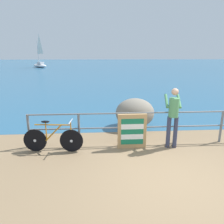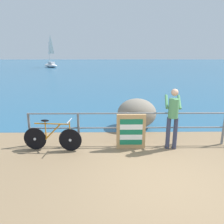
# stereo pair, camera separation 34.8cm
# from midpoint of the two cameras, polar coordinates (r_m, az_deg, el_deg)

# --- Properties ---
(ground_plane) EXTENTS (120.00, 120.00, 0.10)m
(ground_plane) POSITION_cam_midpoint_polar(r_m,az_deg,el_deg) (24.45, 2.64, 8.80)
(ground_plane) COLOR #846B4C
(sea_surface) EXTENTS (120.00, 90.00, 0.01)m
(sea_surface) POSITION_cam_midpoint_polar(r_m,az_deg,el_deg) (52.31, 0.81, 12.35)
(sea_surface) COLOR #285B7F
(sea_surface) RESTS_ON ground_plane
(promenade_railing) EXTENTS (7.42, 0.07, 1.02)m
(promenade_railing) POSITION_cam_midpoint_polar(r_m,az_deg,el_deg) (6.64, 11.91, -3.33)
(promenade_railing) COLOR slate
(promenade_railing) RESTS_ON ground_plane
(bicycle) EXTENTS (1.70, 0.48, 0.92)m
(bicycle) POSITION_cam_midpoint_polar(r_m,az_deg,el_deg) (6.41, -13.93, -6.55)
(bicycle) COLOR black
(bicycle) RESTS_ON ground_plane
(person_at_railing) EXTENTS (0.52, 0.67, 1.78)m
(person_at_railing) POSITION_cam_midpoint_polar(r_m,az_deg,el_deg) (6.43, 17.28, -1.05)
(person_at_railing) COLOR #333851
(person_at_railing) RESTS_ON ground_plane
(folded_deckchair_stack) EXTENTS (0.84, 0.10, 1.04)m
(folded_deckchair_stack) POSITION_cam_midpoint_polar(r_m,az_deg,el_deg) (6.34, 6.61, -5.17)
(folded_deckchair_stack) COLOR tan
(folded_deckchair_stack) RESTS_ON ground_plane
(breakwater_boulder_main) EXTENTS (1.45, 1.24, 1.11)m
(breakwater_boulder_main) POSITION_cam_midpoint_polar(r_m,az_deg,el_deg) (8.12, 7.78, -0.35)
(breakwater_boulder_main) COLOR gray
(breakwater_boulder_main) RESTS_ON ground
(sailboat) EXTENTS (3.94, 4.11, 6.16)m
(sailboat) POSITION_cam_midpoint_polar(r_m,az_deg,el_deg) (44.53, -15.66, 12.19)
(sailboat) COLOR white
(sailboat) RESTS_ON sea_surface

